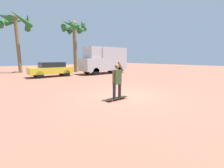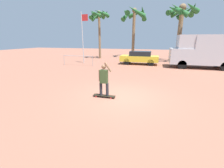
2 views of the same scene
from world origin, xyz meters
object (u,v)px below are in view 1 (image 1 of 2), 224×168
at_px(skateboard, 117,98).
at_px(person_skateboarder, 117,79).
at_px(camper_van, 104,60).
at_px(palm_tree_center_background, 15,24).
at_px(parked_car_yellow, 51,69).
at_px(palm_tree_near_van, 74,30).

xyz_separation_m(skateboard, person_skateboarder, (-0.00, -0.00, 0.88)).
bearing_deg(camper_van, palm_tree_center_background, 135.63).
distance_m(person_skateboarder, camper_van, 12.35).
relative_size(skateboard, palm_tree_center_background, 0.15).
distance_m(camper_van, palm_tree_center_background, 12.23).
xyz_separation_m(person_skateboarder, parked_car_yellow, (0.58, 11.05, -0.16)).
height_order(parked_car_yellow, palm_tree_center_background, palm_tree_center_background).
bearing_deg(palm_tree_center_background, palm_tree_near_van, -29.98).
relative_size(skateboard, parked_car_yellow, 0.26).
relative_size(person_skateboarder, parked_car_yellow, 0.39).
bearing_deg(person_skateboarder, camper_van, 56.31).
bearing_deg(camper_van, person_skateboarder, -123.69).
bearing_deg(skateboard, person_skateboarder, -180.00).
distance_m(camper_van, parked_car_yellow, 6.38).
xyz_separation_m(skateboard, camper_van, (6.84, 10.25, 1.66)).
height_order(camper_van, parked_car_yellow, camper_van).
height_order(parked_car_yellow, palm_tree_near_van, palm_tree_near_van).
bearing_deg(parked_car_yellow, palm_tree_center_background, 104.68).
bearing_deg(palm_tree_center_background, camper_van, -44.37).
distance_m(skateboard, person_skateboarder, 0.88).
relative_size(skateboard, palm_tree_near_van, 0.16).
bearing_deg(skateboard, camper_van, 56.31).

